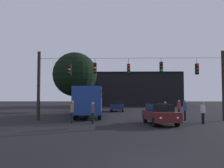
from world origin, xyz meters
TOP-DOWN VIEW (x-y plane):
  - ground_plane at (0.00, 24.50)m, footprint 168.00×168.00m
  - overhead_signal_span at (-0.00, 14.02)m, footprint 16.53×0.44m
  - city_bus at (-4.09, 18.63)m, footprint 3.16×11.13m
  - car_near_right at (2.04, 11.01)m, footprint 2.29×4.48m
  - car_far_left at (-1.21, 27.66)m, footprint 1.84×4.35m
  - pedestrian_crossing_left at (4.61, 15.55)m, footprint 0.29×0.39m
  - pedestrian_crossing_center at (-3.04, 11.50)m, footprint 0.35×0.42m
  - pedestrian_crossing_right at (5.41, 11.47)m, footprint 0.30×0.40m
  - pedestrian_near_bus at (3.45, 16.20)m, footprint 0.35×0.42m
  - pedestrian_trailing at (-4.63, 11.45)m, footprint 0.32×0.41m
  - pedestrian_far_side at (4.73, 13.96)m, footprint 0.26×0.37m
  - corner_building at (3.25, 51.17)m, footprint 19.50×12.80m
  - tree_left_silhouette at (-8.96, 39.65)m, footprint 4.11×4.11m
  - tree_behind_building at (-7.25, 27.23)m, footprint 6.32×6.32m

SIDE VIEW (x-z plane):
  - ground_plane at x=0.00m, z-range 0.00..0.00m
  - car_near_right at x=2.04m, z-range 0.04..1.56m
  - car_far_left at x=-1.21m, z-range 0.04..1.56m
  - pedestrian_near_bus at x=3.45m, z-range 0.10..1.71m
  - pedestrian_crossing_center at x=-3.04m, z-range 0.10..1.74m
  - pedestrian_crossing_right at x=5.41m, z-range 0.11..1.78m
  - pedestrian_crossing_left at x=4.61m, z-range 0.12..1.88m
  - pedestrian_trailing at x=-4.63m, z-range 0.12..1.89m
  - pedestrian_far_side at x=4.73m, z-range 0.13..1.91m
  - city_bus at x=-4.09m, z-range 0.37..3.37m
  - overhead_signal_span at x=0.00m, z-range 0.54..6.64m
  - corner_building at x=3.25m, z-range 0.00..7.54m
  - tree_left_silhouette at x=-8.96m, z-range 1.35..8.23m
  - tree_behind_building at x=-7.25m, z-range 1.05..9.50m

